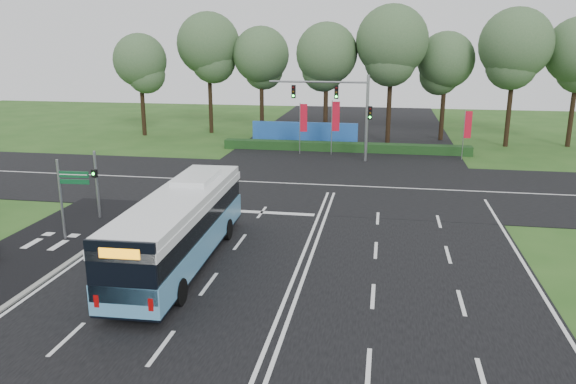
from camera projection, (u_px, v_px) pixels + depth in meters
The scene contains 15 objects.
ground at pixel (306, 247), 26.97m from camera, with size 120.00×120.00×0.00m, color #29531B.
road_main at pixel (306, 246), 26.97m from camera, with size 20.00×120.00×0.04m, color black.
road_cross at pixel (331, 185), 38.38m from camera, with size 120.00×14.00×0.05m, color black.
bike_path at pixel (33, 252), 26.18m from camera, with size 5.00×18.00×0.06m, color black.
kerb_strip at pixel (80, 255), 25.77m from camera, with size 0.25×18.00×0.12m, color gray.
city_bus at pixel (181, 227), 24.39m from camera, with size 2.90×12.21×3.48m.
pedestrian_signal at pixel (96, 182), 30.73m from camera, with size 0.35×0.43×3.82m.
street_sign at pixel (67, 190), 27.22m from camera, with size 1.59×0.17×4.08m.
banner_flag_left at pixel (303, 121), 48.39m from camera, with size 0.66×0.16×4.47m.
banner_flag_mid at pixel (335, 120), 47.99m from camera, with size 0.69×0.17×4.72m.
banner_flag_right at pixel (467, 127), 45.98m from camera, with size 0.61×0.09×4.16m.
traffic_light_gantry at pixel (345, 104), 45.23m from camera, with size 8.41×0.28×7.00m.
hedge at pixel (345, 147), 50.18m from camera, with size 22.00×1.20×0.80m, color #143715.
blue_hoarding at pixel (305, 134), 53.04m from camera, with size 10.00×0.30×2.20m, color #2158B4.
eucalyptus_row at pixel (361, 50), 53.93m from camera, with size 47.63×9.79×12.95m.
Camera 1 is at (3.46, -25.14, 9.56)m, focal length 35.00 mm.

